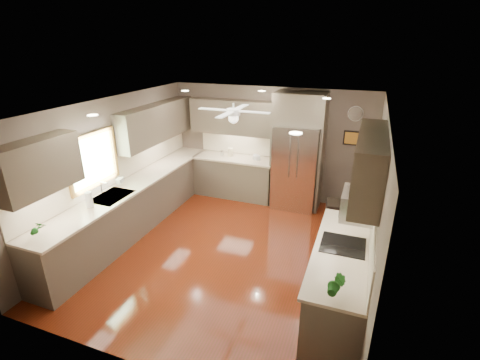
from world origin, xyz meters
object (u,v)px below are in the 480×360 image
Objects in this scene: soap_bottle at (121,180)px; stool at (337,213)px; refrigerator at (297,154)px; paper_towel at (89,199)px; bowl at (256,159)px; canister_c at (230,152)px; potted_plant_left at (36,228)px; microwave at (358,204)px; potted_plant_right at (336,285)px; canister_b at (222,153)px.

stool is at bearing 23.80° from soap_bottle.
refrigerator is at bearing 38.50° from soap_bottle.
paper_towel is at bearing -144.62° from stool.
soap_bottle is at bearing -129.66° from bowl.
soap_bottle is 0.77× the size of paper_towel.
canister_c is 0.08× the size of refrigerator.
refrigerator is at bearing -2.41° from bowl.
potted_plant_left is 0.96m from paper_towel.
microwave reaches higher than stool.
stool is at bearing 99.45° from microwave.
microwave is 2.04× the size of paper_towel.
refrigerator is at bearing 150.05° from stool.
canister_c is at bearing 165.53° from stool.
soap_bottle is 0.08× the size of refrigerator.
soap_bottle is 1.88m from potted_plant_left.
microwave is at bearing 84.92° from potted_plant_right.
potted_plant_left is 0.58× the size of stool.
potted_plant_left reaches higher than paper_towel.
potted_plant_right is at bearing -85.67° from stool.
paper_towel is at bearing -130.30° from refrigerator.
microwave reaches higher than canister_b.
canister_b is at bearing 167.70° from stool.
paper_towel is (-3.62, -2.57, 0.84)m from stool.
paper_towel is (-3.98, -0.42, -0.40)m from microwave.
potted_plant_right reaches higher than soap_bottle.
canister_b is 0.58× the size of bowl.
potted_plant_left is 5.13m from stool.
bowl is 2.10m from stool.
stool is at bearing -29.95° from refrigerator.
soap_bottle is 0.72× the size of potted_plant_left.
canister_c is 3.41m from paper_towel.
potted_plant_right reaches higher than potted_plant_left.
canister_c reaches higher than stool.
bowl is at bearing 162.43° from stool.
stool is 4.52m from paper_towel.
potted_plant_left is at bearing -135.77° from stool.
potted_plant_right is (3.88, 0.20, 0.01)m from potted_plant_left.
refrigerator is at bearing -1.03° from canister_b.
potted_plant_left reaches higher than bowl.
bowl is (1.86, 2.25, -0.08)m from soap_bottle.
paper_towel is at bearing -106.24° from canister_b.
refrigerator is 4.45× the size of microwave.
refrigerator is at bearing -3.40° from canister_c.
potted_plant_right is at bearing 2.89° from potted_plant_left.
canister_b is 4.91m from potted_plant_right.
canister_c is at bearing 135.76° from microwave.
canister_b is 0.25× the size of stool.
potted_plant_left reaches higher than stool.
microwave is 1.12× the size of stool.
microwave is at bearing 6.05° from paper_towel.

